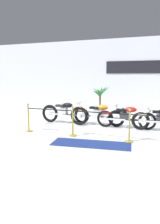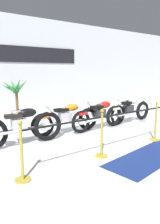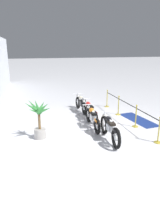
% 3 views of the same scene
% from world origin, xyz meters
% --- Properties ---
extents(ground_plane, '(120.00, 120.00, 0.00)m').
position_xyz_m(ground_plane, '(0.00, 0.00, 0.00)').
color(ground_plane, silver).
extents(motorcycle_black_0, '(2.22, 0.62, 0.97)m').
position_xyz_m(motorcycle_black_0, '(-2.06, 0.49, 0.49)').
color(motorcycle_black_0, black).
rests_on(motorcycle_black_0, ground).
extents(motorcycle_orange_1, '(2.24, 0.62, 0.93)m').
position_xyz_m(motorcycle_orange_1, '(-0.57, 0.71, 0.45)').
color(motorcycle_orange_1, black).
rests_on(motorcycle_orange_1, ground).
extents(motorcycle_red_2, '(2.32, 0.62, 0.92)m').
position_xyz_m(motorcycle_red_2, '(0.60, 0.52, 0.46)').
color(motorcycle_red_2, black).
rests_on(motorcycle_red_2, ground).
extents(motorcycle_cream_3, '(2.29, 0.62, 0.93)m').
position_xyz_m(motorcycle_cream_3, '(1.96, 0.54, 0.45)').
color(motorcycle_cream_3, black).
rests_on(motorcycle_cream_3, ground).
extents(potted_palm_left_of_row, '(1.05, 1.02, 1.61)m').
position_xyz_m(potted_palm_left_of_row, '(-1.19, 3.13, 0.83)').
color(potted_palm_left_of_row, gray).
rests_on(potted_palm_left_of_row, ground).
extents(stanchion_far_left, '(5.50, 0.28, 1.05)m').
position_xyz_m(stanchion_far_left, '(-1.17, -1.23, 0.66)').
color(stanchion_far_left, gold).
rests_on(stanchion_far_left, ground).
extents(stanchion_mid_left, '(0.28, 0.28, 1.05)m').
position_xyz_m(stanchion_mid_left, '(-0.94, -1.23, 0.36)').
color(stanchion_mid_left, gold).
rests_on(stanchion_mid_left, ground).
extents(stanchion_mid_right, '(0.28, 0.28, 1.05)m').
position_xyz_m(stanchion_mid_right, '(0.98, -1.23, 0.36)').
color(stanchion_mid_right, gold).
rests_on(stanchion_mid_right, ground).
extents(stanchion_far_right, '(0.28, 0.28, 1.05)m').
position_xyz_m(stanchion_far_right, '(2.66, -1.23, 0.36)').
color(stanchion_far_right, gold).
rests_on(stanchion_far_right, ground).
extents(floor_banner, '(2.51, 1.17, 0.01)m').
position_xyz_m(floor_banner, '(-0.08, -1.86, 0.00)').
color(floor_banner, navy).
rests_on(floor_banner, ground).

